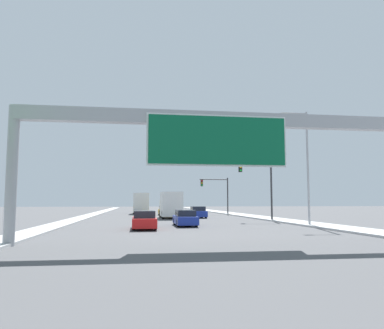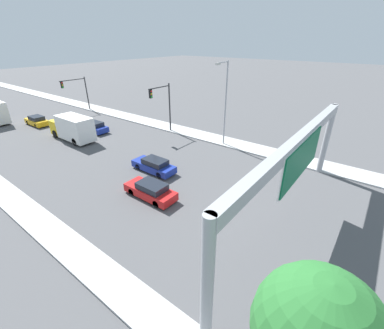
{
  "view_description": "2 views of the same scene",
  "coord_description": "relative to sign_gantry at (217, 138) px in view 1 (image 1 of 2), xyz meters",
  "views": [
    {
      "loc": [
        -3.98,
        -0.76,
        2.09
      ],
      "look_at": [
        0.0,
        26.94,
        4.85
      ],
      "focal_mm": 35.0,
      "sensor_mm": 36.0,
      "label": 1
    },
    {
      "loc": [
        -15.76,
        14.32,
        11.93
      ],
      "look_at": [
        0.18,
        26.47,
        2.04
      ],
      "focal_mm": 24.0,
      "sensor_mm": 36.0,
      "label": 2
    }
  ],
  "objects": [
    {
      "name": "sidewalk_right",
      "position": [
        11.25,
        42.09,
        -5.29
      ],
      "size": [
        3.0,
        120.0,
        0.15
      ],
      "color": "#B6B6B6",
      "rests_on": "ground"
    },
    {
      "name": "median_strip_left",
      "position": [
        -10.75,
        42.09,
        -5.29
      ],
      "size": [
        2.0,
        120.0,
        0.15
      ],
      "color": "#B6B6B6",
      "rests_on": "ground"
    },
    {
      "name": "sign_gantry",
      "position": [
        0.0,
        0.0,
        0.0
      ],
      "size": [
        20.43,
        0.73,
        6.7
      ],
      "color": "#9EA0A5",
      "rests_on": "ground"
    },
    {
      "name": "car_mid_left",
      "position": [
        -3.5,
        10.04,
        -4.7
      ],
      "size": [
        1.76,
        4.64,
        1.38
      ],
      "color": "red",
      "rests_on": "ground"
    },
    {
      "name": "car_far_left",
      "position": [
        0.0,
        38.06,
        -4.68
      ],
      "size": [
        1.75,
        4.35,
        1.43
      ],
      "color": "gold",
      "rests_on": "ground"
    },
    {
      "name": "car_near_left",
      "position": [
        3.5,
        28.35,
        -4.68
      ],
      "size": [
        1.85,
        4.24,
        1.45
      ],
      "color": "navy",
      "rests_on": "ground"
    },
    {
      "name": "car_mid_center",
      "position": [
        0.0,
        13.14,
        -4.72
      ],
      "size": [
        1.7,
        4.66,
        1.35
      ],
      "color": "navy",
      "rests_on": "ground"
    },
    {
      "name": "truck_box_primary",
      "position": [
        0.0,
        27.66,
        -3.74
      ],
      "size": [
        2.41,
        7.22,
        3.19
      ],
      "color": "yellow",
      "rests_on": "ground"
    },
    {
      "name": "truck_box_secondary",
      "position": [
        -3.5,
        45.06,
        -3.62
      ],
      "size": [
        2.49,
        8.43,
        3.43
      ],
      "color": "navy",
      "rests_on": "ground"
    },
    {
      "name": "traffic_light_near_intersection",
      "position": [
        9.11,
        20.09,
        -0.97
      ],
      "size": [
        3.82,
        0.32,
        6.61
      ],
      "color": "#2D2D30",
      "rests_on": "ground"
    },
    {
      "name": "traffic_light_mid_block",
      "position": [
        8.72,
        40.09,
        -1.36
      ],
      "size": [
        4.69,
        0.32,
        5.87
      ],
      "color": "#2D2D30",
      "rests_on": "ground"
    },
    {
      "name": "street_lamp_right",
      "position": [
        10.1,
        11.4,
        0.31
      ],
      "size": [
        2.38,
        0.28,
        9.8
      ],
      "color": "#9EA0A5",
      "rests_on": "ground"
    }
  ]
}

